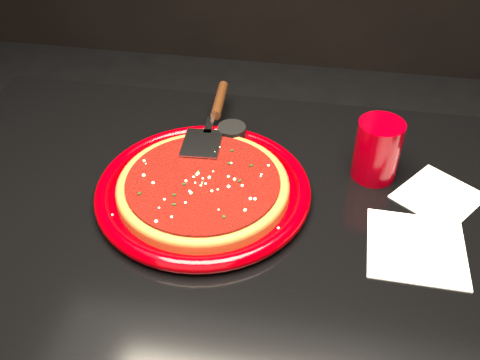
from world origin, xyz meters
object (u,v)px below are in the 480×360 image
at_px(table, 235,347).
at_px(ramekin, 232,136).
at_px(cup, 377,150).
at_px(plate, 203,190).
at_px(pizza_server, 212,119).

xyz_separation_m(table, ramekin, (-0.04, 0.21, 0.40)).
distance_m(cup, ramekin, 0.28).
xyz_separation_m(table, cup, (0.23, 0.16, 0.43)).
height_order(table, plate, plate).
bearing_deg(plate, table, -40.30).
xyz_separation_m(plate, cup, (0.30, 0.11, 0.04)).
distance_m(pizza_server, ramekin, 0.05).
bearing_deg(cup, pizza_server, 168.22).
height_order(table, cup, cup).
height_order(table, pizza_server, pizza_server).
xyz_separation_m(cup, ramekin, (-0.27, 0.05, -0.04)).
height_order(plate, pizza_server, pizza_server).
xyz_separation_m(pizza_server, cup, (0.31, -0.07, 0.01)).
xyz_separation_m(plate, ramekin, (0.02, 0.16, 0.01)).
xyz_separation_m(table, pizza_server, (-0.08, 0.23, 0.42)).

